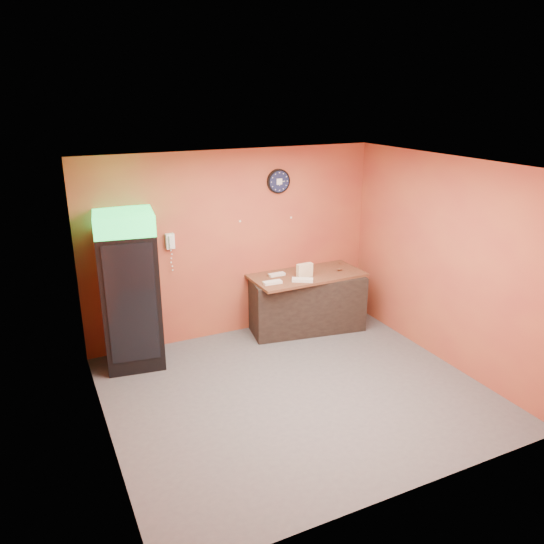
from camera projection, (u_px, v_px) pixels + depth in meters
floor at (296, 392)px, 6.64m from camera, size 4.50×4.50×0.00m
back_wall at (234, 245)px, 7.89m from camera, size 4.50×0.02×2.80m
left_wall at (98, 321)px, 5.27m from camera, size 0.02×4.00×2.80m
right_wall at (445, 262)px, 7.10m from camera, size 0.02×4.00×2.80m
ceiling at (299, 166)px, 5.73m from camera, size 4.50×4.00×0.02m
beverage_cooler at (131, 293)px, 7.01m from camera, size 0.84×0.85×2.12m
prep_counter at (306, 302)px, 8.30m from camera, size 1.84×1.05×0.87m
wall_clock at (279, 181)px, 7.87m from camera, size 0.37×0.06×0.37m
wall_phone at (170, 241)px, 7.39m from camera, size 0.12×0.10×0.22m
butcher_paper at (306, 275)px, 8.15m from camera, size 1.75×0.88×0.04m
sub_roll_stack at (305, 270)px, 7.98m from camera, size 0.25×0.09×0.21m
wrapped_sandwich_left at (272, 282)px, 7.72m from camera, size 0.28×0.12×0.04m
wrapped_sandwich_mid at (302, 280)px, 7.82m from camera, size 0.33×0.26×0.04m
wrapped_sandwich_right at (277, 274)px, 8.06m from camera, size 0.26×0.10×0.04m
kitchen_tool at (307, 271)px, 8.18m from camera, size 0.06×0.06×0.06m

